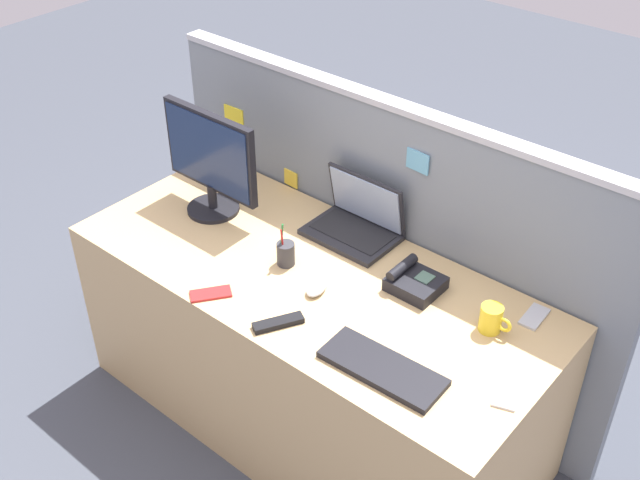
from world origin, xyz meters
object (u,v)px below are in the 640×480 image
object	(u,v)px
pen_cup	(286,253)
tv_remote	(278,323)
desktop_monitor	(210,159)
computer_mouse_right_hand	(316,288)
laptop	(357,220)
desk_phone	(414,282)
cell_phone_white_slab	(507,391)
cell_phone_red_case	(211,294)
cell_phone_silver_slab	(534,317)
keyboard_main	(382,368)
coffee_mug	(492,319)

from	to	relation	value
pen_cup	tv_remote	bearing A→B (deg)	-52.12
desktop_monitor	computer_mouse_right_hand	xyz separation A→B (m)	(0.65, -0.13, -0.21)
laptop	desktop_monitor	bearing A→B (deg)	-156.02
desk_phone	cell_phone_white_slab	size ratio (longest dim) A/B	1.20
cell_phone_red_case	cell_phone_silver_slab	bearing A→B (deg)	69.75
keyboard_main	computer_mouse_right_hand	xyz separation A→B (m)	(-0.40, 0.16, 0.01)
cell_phone_red_case	coffee_mug	bearing A→B (deg)	65.10
laptop	desk_phone	bearing A→B (deg)	-21.20
cell_phone_white_slab	cell_phone_silver_slab	world-z (taller)	same
desktop_monitor	keyboard_main	world-z (taller)	desktop_monitor
cell_phone_red_case	tv_remote	bearing A→B (deg)	42.88
desk_phone	pen_cup	world-z (taller)	pen_cup
cell_phone_red_case	cell_phone_silver_slab	world-z (taller)	same
pen_cup	tv_remote	size ratio (longest dim) A/B	1.02
cell_phone_red_case	coffee_mug	distance (m)	0.95
cell_phone_white_slab	tv_remote	distance (m)	0.76
laptop	tv_remote	distance (m)	0.60
computer_mouse_right_hand	tv_remote	world-z (taller)	computer_mouse_right_hand
keyboard_main	coffee_mug	size ratio (longest dim) A/B	3.54
laptop	computer_mouse_right_hand	world-z (taller)	laptop
desktop_monitor	cell_phone_white_slab	world-z (taller)	desktop_monitor
pen_cup	cell_phone_white_slab	xyz separation A→B (m)	(0.93, -0.04, -0.04)
laptop	cell_phone_red_case	world-z (taller)	laptop
tv_remote	coffee_mug	world-z (taller)	coffee_mug
keyboard_main	cell_phone_red_case	size ratio (longest dim) A/B	2.80
desk_phone	cell_phone_silver_slab	xyz separation A→B (m)	(0.40, 0.13, -0.02)
computer_mouse_right_hand	pen_cup	world-z (taller)	pen_cup
pen_cup	cell_phone_white_slab	bearing A→B (deg)	-2.73
cell_phone_red_case	tv_remote	distance (m)	0.29
cell_phone_red_case	cell_phone_white_slab	world-z (taller)	same
keyboard_main	cell_phone_silver_slab	size ratio (longest dim) A/B	3.13
laptop	desk_phone	xyz separation A→B (m)	(0.36, -0.14, -0.03)
cell_phone_white_slab	computer_mouse_right_hand	bearing A→B (deg)	161.50
keyboard_main	cell_phone_white_slab	size ratio (longest dim) A/B	2.73
desktop_monitor	pen_cup	xyz separation A→B (m)	(0.46, -0.08, -0.18)
laptop	computer_mouse_right_hand	distance (m)	0.39
cell_phone_red_case	laptop	bearing A→B (deg)	111.82
coffee_mug	cell_phone_silver_slab	bearing A→B (deg)	60.84
cell_phone_white_slab	coffee_mug	world-z (taller)	coffee_mug
keyboard_main	coffee_mug	xyz separation A→B (m)	(0.16, 0.38, 0.04)
desktop_monitor	cell_phone_red_case	size ratio (longest dim) A/B	3.23
computer_mouse_right_hand	cell_phone_red_case	xyz separation A→B (m)	(-0.27, -0.25, -0.01)
computer_mouse_right_hand	tv_remote	distance (m)	0.21
laptop	cell_phone_silver_slab	size ratio (longest dim) A/B	2.68
computer_mouse_right_hand	cell_phone_silver_slab	world-z (taller)	computer_mouse_right_hand
cell_phone_white_slab	desk_phone	bearing A→B (deg)	136.29
laptop	tv_remote	bearing A→B (deg)	-77.56
computer_mouse_right_hand	tv_remote	xyz separation A→B (m)	(0.02, -0.21, -0.01)
cell_phone_red_case	coffee_mug	size ratio (longest dim) A/B	1.26
cell_phone_red_case	cell_phone_silver_slab	size ratio (longest dim) A/B	1.12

